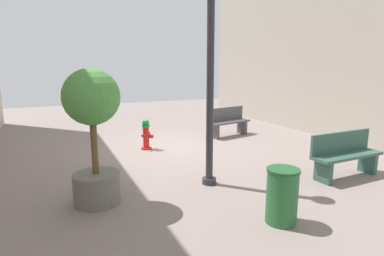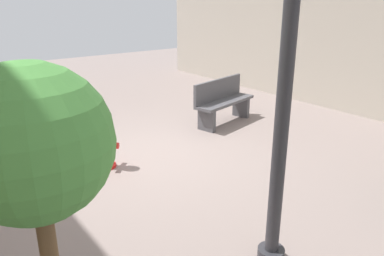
% 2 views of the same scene
% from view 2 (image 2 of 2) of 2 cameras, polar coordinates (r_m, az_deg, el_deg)
% --- Properties ---
extents(ground_plane, '(23.40, 23.40, 0.00)m').
position_cam_2_polar(ground_plane, '(6.58, -6.23, -4.04)').
color(ground_plane, gray).
extents(fire_hydrant, '(0.36, 0.36, 0.86)m').
position_cam_2_polar(fire_hydrant, '(6.07, -13.06, -2.11)').
color(fire_hydrant, red).
rests_on(fire_hydrant, ground_plane).
extents(bench_near, '(1.65, 0.78, 0.95)m').
position_cam_2_polar(bench_near, '(8.09, 4.69, 4.15)').
color(bench_near, '#4C4C51').
rests_on(bench_near, ground_plane).
extents(planter_tree, '(0.92, 0.92, 2.29)m').
position_cam_2_polar(planter_tree, '(2.46, -21.71, -12.14)').
color(planter_tree, slate).
rests_on(planter_tree, ground_plane).
extents(street_lamp, '(0.36, 0.36, 3.88)m').
position_cam_2_polar(street_lamp, '(3.37, 14.76, 15.58)').
color(street_lamp, '#2D2D33').
rests_on(street_lamp, ground_plane).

